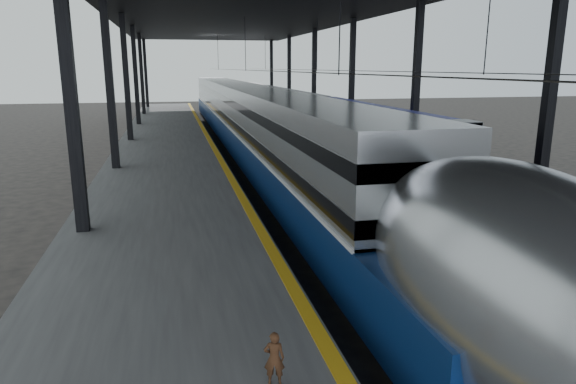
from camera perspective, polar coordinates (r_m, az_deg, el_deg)
name	(u,v)px	position (r m, az deg, el deg)	size (l,w,h in m)	color
ground	(319,319)	(12.28, 3.45, -13.93)	(160.00, 160.00, 0.00)	black
platform	(166,158)	(30.87, -13.36, 3.65)	(6.00, 80.00, 1.00)	#4C4C4F
yellow_strip	(214,148)	(30.88, -8.20, 4.83)	(0.30, 80.00, 0.01)	gold
rails	(299,160)	(31.86, 1.23, 3.55)	(6.52, 80.00, 0.16)	slate
canopy	(255,5)	(31.03, -3.65, 20.01)	(18.00, 75.00, 9.47)	black
tgv_train	(250,123)	(34.64, -4.28, 7.68)	(3.10, 65.20, 4.45)	#ABADB2
second_train	(288,112)	(45.81, 0.00, 8.91)	(2.68, 56.05, 3.69)	navy
child	(274,358)	(8.10, -1.54, -17.99)	(0.32, 0.21, 0.87)	#462917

